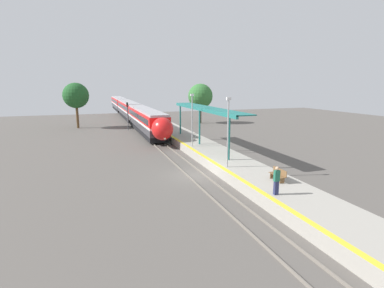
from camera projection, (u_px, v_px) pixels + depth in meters
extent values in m
plane|color=#56514C|center=(195.00, 175.00, 25.79)|extent=(120.00, 120.00, 0.00)
cube|color=slate|center=(187.00, 175.00, 25.55)|extent=(0.08, 90.00, 0.15)
cube|color=slate|center=(203.00, 174.00, 26.01)|extent=(0.08, 90.00, 0.15)
cube|color=black|center=(146.00, 129.00, 47.72)|extent=(2.44, 19.52, 0.86)
cube|color=#38383D|center=(146.00, 124.00, 47.55)|extent=(2.77, 21.22, 0.89)
cube|color=white|center=(146.00, 120.00, 47.43)|extent=(2.78, 21.22, 0.31)
cube|color=red|center=(145.00, 115.00, 47.27)|extent=(2.77, 21.22, 1.35)
cube|color=black|center=(145.00, 115.00, 47.28)|extent=(2.80, 19.52, 0.74)
cube|color=#9E9EA3|center=(145.00, 110.00, 47.11)|extent=(2.49, 21.22, 0.30)
cylinder|color=black|center=(151.00, 139.00, 40.41)|extent=(0.12, 0.87, 0.87)
cylinder|color=black|center=(161.00, 138.00, 40.86)|extent=(0.12, 0.87, 0.87)
cylinder|color=black|center=(148.00, 136.00, 42.45)|extent=(0.12, 0.87, 0.87)
cylinder|color=black|center=(158.00, 136.00, 42.90)|extent=(0.12, 0.87, 0.87)
cylinder|color=black|center=(136.00, 126.00, 52.62)|extent=(0.12, 0.87, 0.87)
cylinder|color=black|center=(144.00, 126.00, 53.07)|extent=(0.12, 0.87, 0.87)
cylinder|color=black|center=(134.00, 125.00, 54.66)|extent=(0.12, 0.87, 0.87)
cylinder|color=black|center=(142.00, 124.00, 55.12)|extent=(0.12, 0.87, 0.87)
ellipsoid|color=red|center=(162.00, 129.00, 36.59)|extent=(2.66, 3.05, 2.80)
ellipsoid|color=black|center=(163.00, 126.00, 36.15)|extent=(1.94, 1.78, 1.43)
sphere|color=#F9F4CC|center=(165.00, 139.00, 35.73)|extent=(0.24, 0.24, 0.24)
cube|color=black|center=(129.00, 116.00, 68.16)|extent=(2.44, 19.52, 0.86)
cube|color=#38383D|center=(128.00, 112.00, 67.98)|extent=(2.77, 21.22, 0.89)
cube|color=white|center=(128.00, 109.00, 67.87)|extent=(2.78, 21.22, 0.31)
cube|color=red|center=(128.00, 106.00, 67.70)|extent=(2.77, 21.22, 1.35)
cube|color=black|center=(128.00, 106.00, 67.72)|extent=(2.80, 19.52, 0.74)
cube|color=#9E9EA3|center=(128.00, 102.00, 67.54)|extent=(2.49, 21.22, 0.30)
cylinder|color=black|center=(130.00, 121.00, 60.84)|extent=(0.12, 0.87, 0.87)
cylinder|color=black|center=(137.00, 120.00, 61.30)|extent=(0.12, 0.87, 0.87)
cylinder|color=black|center=(128.00, 119.00, 62.89)|extent=(0.12, 0.87, 0.87)
cylinder|color=black|center=(135.00, 119.00, 63.34)|extent=(0.12, 0.87, 0.87)
cylinder|color=black|center=(123.00, 115.00, 73.05)|extent=(0.12, 0.87, 0.87)
cylinder|color=black|center=(129.00, 114.00, 73.51)|extent=(0.12, 0.87, 0.87)
cylinder|color=black|center=(122.00, 114.00, 75.10)|extent=(0.12, 0.87, 0.87)
cylinder|color=black|center=(128.00, 114.00, 75.55)|extent=(0.12, 0.87, 0.87)
cube|color=black|center=(119.00, 109.00, 88.59)|extent=(2.44, 19.52, 0.86)
cube|color=#38383D|center=(119.00, 106.00, 88.42)|extent=(2.77, 21.22, 0.89)
cube|color=white|center=(119.00, 104.00, 88.30)|extent=(2.78, 21.22, 0.31)
cube|color=red|center=(119.00, 101.00, 88.14)|extent=(2.77, 21.22, 1.35)
cube|color=black|center=(119.00, 101.00, 88.15)|extent=(2.80, 19.52, 0.74)
cube|color=#9E9EA3|center=(119.00, 98.00, 87.98)|extent=(2.49, 21.22, 0.30)
cylinder|color=black|center=(119.00, 112.00, 81.28)|extent=(0.12, 0.87, 0.87)
cylinder|color=black|center=(125.00, 111.00, 81.74)|extent=(0.12, 0.87, 0.87)
cylinder|color=black|center=(119.00, 111.00, 83.32)|extent=(0.12, 0.87, 0.87)
cylinder|color=black|center=(124.00, 111.00, 83.78)|extent=(0.12, 0.87, 0.87)
cylinder|color=black|center=(115.00, 108.00, 93.49)|extent=(0.12, 0.87, 0.87)
cylinder|color=black|center=(120.00, 108.00, 93.95)|extent=(0.12, 0.87, 0.87)
cylinder|color=black|center=(115.00, 107.00, 95.53)|extent=(0.12, 0.87, 0.87)
cylinder|color=black|center=(119.00, 107.00, 95.99)|extent=(0.12, 0.87, 0.87)
cube|color=#9E998E|center=(235.00, 167.00, 26.89)|extent=(4.12, 64.00, 0.89)
cube|color=yellow|center=(216.00, 163.00, 26.22)|extent=(0.40, 64.00, 0.01)
cube|color=brown|center=(282.00, 180.00, 20.94)|extent=(0.36, 0.06, 0.42)
cube|color=brown|center=(272.00, 176.00, 22.05)|extent=(0.36, 0.06, 0.42)
cube|color=brown|center=(277.00, 175.00, 21.45)|extent=(0.44, 1.59, 0.03)
cube|color=brown|center=(280.00, 172.00, 21.47)|extent=(0.04, 1.59, 0.44)
cube|color=navy|center=(276.00, 188.00, 18.76)|extent=(0.28, 0.20, 0.88)
cube|color=#1E604C|center=(277.00, 176.00, 18.61)|extent=(0.36, 0.22, 0.70)
sphere|color=tan|center=(277.00, 168.00, 18.52)|extent=(0.24, 0.24, 0.24)
cylinder|color=#59595E|center=(128.00, 118.00, 51.03)|extent=(0.14, 0.14, 4.00)
cube|color=black|center=(127.00, 105.00, 50.57)|extent=(0.28, 0.20, 0.70)
sphere|color=black|center=(127.00, 104.00, 50.43)|extent=(0.14, 0.14, 0.14)
sphere|color=red|center=(127.00, 106.00, 50.50)|extent=(0.14, 0.14, 0.14)
cylinder|color=#9E9EA3|center=(228.00, 134.00, 24.58)|extent=(0.12, 0.12, 5.57)
cube|color=silver|center=(229.00, 99.00, 24.01)|extent=(0.36, 0.20, 0.24)
cylinder|color=#9E9EA3|center=(192.00, 121.00, 33.02)|extent=(0.12, 0.12, 5.57)
cube|color=silver|center=(192.00, 95.00, 32.45)|extent=(0.36, 0.20, 0.24)
cylinder|color=#1E6B66|center=(229.00, 139.00, 27.13)|extent=(0.20, 0.20, 3.97)
cylinder|color=#1E6B66|center=(200.00, 127.00, 34.30)|extent=(0.20, 0.20, 3.97)
cylinder|color=#1E6B66|center=(180.00, 120.00, 41.48)|extent=(0.20, 0.20, 3.97)
cube|color=#1E6B66|center=(200.00, 109.00, 33.89)|extent=(0.24, 18.46, 0.36)
cube|color=#1E6B66|center=(207.00, 108.00, 34.15)|extent=(2.00, 18.46, 0.10)
cylinder|color=brown|center=(77.00, 117.00, 53.33)|extent=(0.44, 0.44, 3.99)
sphere|color=#1E5123|center=(76.00, 95.00, 52.59)|extent=(4.45, 4.45, 4.45)
cylinder|color=brown|center=(200.00, 115.00, 60.11)|extent=(0.44, 0.44, 3.44)
sphere|color=#337033|center=(200.00, 96.00, 59.39)|extent=(4.89, 4.89, 4.89)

